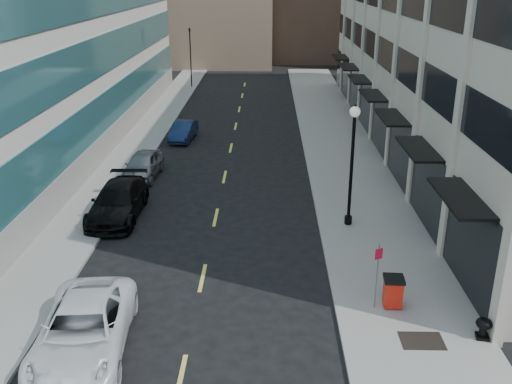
{
  "coord_description": "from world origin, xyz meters",
  "views": [
    {
      "loc": [
        2.55,
        -11.82,
        11.29
      ],
      "look_at": [
        2.04,
        11.88,
        2.18
      ],
      "focal_mm": 40.0,
      "sensor_mm": 36.0,
      "label": 1
    }
  ],
  "objects_px": {
    "car_white_van": "(83,330)",
    "car_silver_sedan": "(143,165)",
    "trash_bin": "(393,291)",
    "urn_planter": "(484,326)",
    "car_blue_sedan": "(183,131)",
    "traffic_signal": "(190,32)",
    "car_black_pickup": "(118,201)",
    "lamppost": "(352,155)",
    "sign_post": "(378,267)"
  },
  "relations": [
    {
      "from": "car_blue_sedan",
      "to": "traffic_signal",
      "type": "bearing_deg",
      "value": 100.6
    },
    {
      "from": "trash_bin",
      "to": "traffic_signal",
      "type": "bearing_deg",
      "value": 109.87
    },
    {
      "from": "sign_post",
      "to": "car_silver_sedan",
      "type": "bearing_deg",
      "value": 104.02
    },
    {
      "from": "car_silver_sedan",
      "to": "lamppost",
      "type": "height_order",
      "value": "lamppost"
    },
    {
      "from": "car_blue_sedan",
      "to": "urn_planter",
      "type": "height_order",
      "value": "car_blue_sedan"
    },
    {
      "from": "sign_post",
      "to": "urn_planter",
      "type": "xyz_separation_m",
      "value": [
        3.2,
        -1.77,
        -1.15
      ]
    },
    {
      "from": "car_black_pickup",
      "to": "traffic_signal",
      "type": "bearing_deg",
      "value": 90.9
    },
    {
      "from": "car_silver_sedan",
      "to": "urn_planter",
      "type": "bearing_deg",
      "value": -44.46
    },
    {
      "from": "car_silver_sedan",
      "to": "urn_planter",
      "type": "xyz_separation_m",
      "value": [
        14.4,
        -15.86,
        -0.15
      ]
    },
    {
      "from": "car_silver_sedan",
      "to": "urn_planter",
      "type": "height_order",
      "value": "car_silver_sedan"
    },
    {
      "from": "traffic_signal",
      "to": "car_white_van",
      "type": "bearing_deg",
      "value": -87.06
    },
    {
      "from": "trash_bin",
      "to": "urn_planter",
      "type": "distance_m",
      "value": 3.19
    },
    {
      "from": "trash_bin",
      "to": "lamppost",
      "type": "relative_size",
      "value": 0.2
    },
    {
      "from": "trash_bin",
      "to": "urn_planter",
      "type": "relative_size",
      "value": 1.56
    },
    {
      "from": "car_silver_sedan",
      "to": "car_blue_sedan",
      "type": "distance_m",
      "value": 8.24
    },
    {
      "from": "trash_bin",
      "to": "lamppost",
      "type": "xyz_separation_m",
      "value": [
        -0.63,
        7.16,
        2.78
      ]
    },
    {
      "from": "urn_planter",
      "to": "car_blue_sedan",
      "type": "bearing_deg",
      "value": 118.71
    },
    {
      "from": "traffic_signal",
      "to": "car_blue_sedan",
      "type": "relative_size",
      "value": 1.73
    },
    {
      "from": "car_white_van",
      "to": "lamppost",
      "type": "distance_m",
      "value": 14.02
    },
    {
      "from": "traffic_signal",
      "to": "urn_planter",
      "type": "distance_m",
      "value": 46.8
    },
    {
      "from": "lamppost",
      "to": "trash_bin",
      "type": "bearing_deg",
      "value": -84.96
    },
    {
      "from": "car_black_pickup",
      "to": "sign_post",
      "type": "bearing_deg",
      "value": -36.58
    },
    {
      "from": "car_white_van",
      "to": "sign_post",
      "type": "height_order",
      "value": "sign_post"
    },
    {
      "from": "car_blue_sedan",
      "to": "lamppost",
      "type": "distance_m",
      "value": 18.2
    },
    {
      "from": "car_white_van",
      "to": "sign_post",
      "type": "bearing_deg",
      "value": 10.07
    },
    {
      "from": "car_silver_sedan",
      "to": "car_blue_sedan",
      "type": "relative_size",
      "value": 1.1
    },
    {
      "from": "car_blue_sedan",
      "to": "trash_bin",
      "type": "bearing_deg",
      "value": -59.42
    },
    {
      "from": "car_silver_sedan",
      "to": "trash_bin",
      "type": "bearing_deg",
      "value": -46.46
    },
    {
      "from": "traffic_signal",
      "to": "urn_planter",
      "type": "bearing_deg",
      "value": -71.06
    },
    {
      "from": "trash_bin",
      "to": "lamppost",
      "type": "bearing_deg",
      "value": 98.35
    },
    {
      "from": "car_black_pickup",
      "to": "urn_planter",
      "type": "relative_size",
      "value": 7.58
    },
    {
      "from": "lamppost",
      "to": "sign_post",
      "type": "relative_size",
      "value": 2.32
    },
    {
      "from": "car_white_van",
      "to": "sign_post",
      "type": "relative_size",
      "value": 2.36
    },
    {
      "from": "sign_post",
      "to": "urn_planter",
      "type": "distance_m",
      "value": 3.84
    },
    {
      "from": "traffic_signal",
      "to": "car_blue_sedan",
      "type": "bearing_deg",
      "value": -84.42
    },
    {
      "from": "car_white_van",
      "to": "car_silver_sedan",
      "type": "relative_size",
      "value": 1.33
    },
    {
      "from": "car_silver_sedan",
      "to": "trash_bin",
      "type": "distance_m",
      "value": 18.31
    },
    {
      "from": "lamppost",
      "to": "car_black_pickup",
      "type": "bearing_deg",
      "value": 175.09
    },
    {
      "from": "lamppost",
      "to": "traffic_signal",
      "type": "bearing_deg",
      "value": 108.8
    },
    {
      "from": "urn_planter",
      "to": "car_black_pickup",
      "type": "bearing_deg",
      "value": 145.22
    },
    {
      "from": "car_blue_sedan",
      "to": "lamppost",
      "type": "xyz_separation_m",
      "value": [
        9.95,
        -14.96,
        2.89
      ]
    },
    {
      "from": "car_blue_sedan",
      "to": "trash_bin",
      "type": "height_order",
      "value": "car_blue_sedan"
    },
    {
      "from": "car_white_van",
      "to": "car_silver_sedan",
      "type": "bearing_deg",
      "value": 90.5
    },
    {
      "from": "car_black_pickup",
      "to": "trash_bin",
      "type": "relative_size",
      "value": 4.86
    },
    {
      "from": "trash_bin",
      "to": "car_silver_sedan",
      "type": "bearing_deg",
      "value": 133.55
    },
    {
      "from": "car_black_pickup",
      "to": "trash_bin",
      "type": "height_order",
      "value": "car_black_pickup"
    },
    {
      "from": "traffic_signal",
      "to": "car_white_van",
      "type": "xyz_separation_m",
      "value": [
        2.3,
        -44.81,
        -4.9
      ]
    },
    {
      "from": "car_white_van",
      "to": "trash_bin",
      "type": "height_order",
      "value": "car_white_van"
    },
    {
      "from": "traffic_signal",
      "to": "car_silver_sedan",
      "type": "relative_size",
      "value": 1.58
    },
    {
      "from": "trash_bin",
      "to": "urn_planter",
      "type": "height_order",
      "value": "trash_bin"
    }
  ]
}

